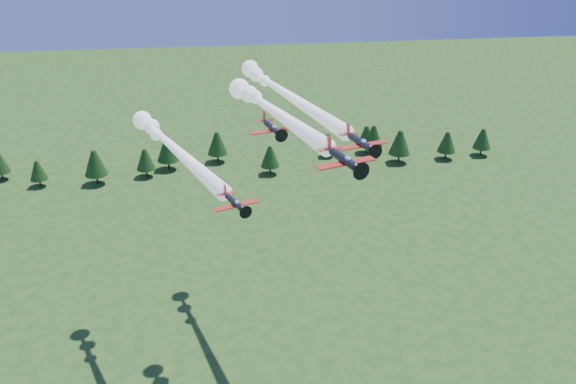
{
  "coord_description": "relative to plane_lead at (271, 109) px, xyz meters",
  "views": [
    {
      "loc": [
        -13.48,
        -85.6,
        81.26
      ],
      "look_at": [
        -1.97,
        0.0,
        41.29
      ],
      "focal_mm": 40.0,
      "sensor_mm": 36.0,
      "label": 1
    }
  ],
  "objects": [
    {
      "name": "plane_slot",
      "position": [
        -0.32,
        -5.39,
        -1.4
      ],
      "size": [
        7.51,
        8.3,
        2.63
      ],
      "rotation": [
        0.0,
        0.0,
        0.25
      ],
      "color": "black",
      "rests_on": "ground"
    },
    {
      "name": "plane_left",
      "position": [
        -16.94,
        8.95,
        -8.73
      ],
      "size": [
        21.1,
        45.29,
        3.7
      ],
      "rotation": [
        0.0,
        0.0,
        0.38
      ],
      "color": "black",
      "rests_on": "ground"
    },
    {
      "name": "plane_right",
      "position": [
        4.52,
        18.65,
        -2.7
      ],
      "size": [
        19.27,
        53.04,
        3.7
      ],
      "rotation": [
        0.0,
        0.0,
        0.27
      ],
      "color": "black",
      "rests_on": "ground"
    },
    {
      "name": "treeline",
      "position": [
        8.36,
        95.91,
        -43.56
      ],
      "size": [
        163.7,
        21.31,
        11.16
      ],
      "color": "#382314",
      "rests_on": "ground"
    },
    {
      "name": "plane_lead",
      "position": [
        0.0,
        0.0,
        0.0
      ],
      "size": [
        17.35,
        42.59,
        3.7
      ],
      "rotation": [
        0.0,
        0.0,
        0.3
      ],
      "color": "black",
      "rests_on": "ground"
    }
  ]
}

